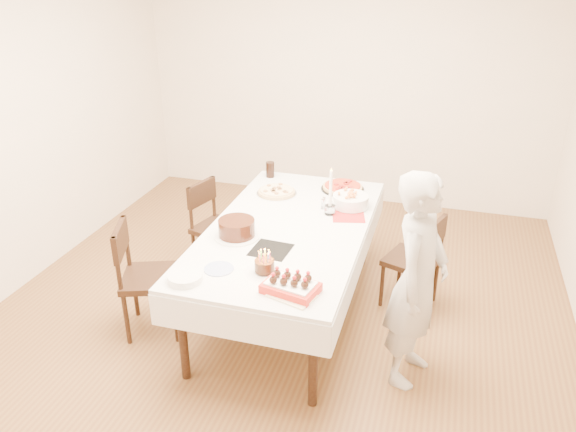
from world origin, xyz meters
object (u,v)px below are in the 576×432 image
(chair_left_dessert, at_px, (151,278))
(pasta_bowl, at_px, (351,201))
(dining_table, at_px, (288,270))
(layer_cake, at_px, (237,228))
(pizza_white, at_px, (277,192))
(taper_candle, at_px, (331,191))
(cola_glass, at_px, (270,170))
(chair_right_savory, at_px, (411,260))
(pizza_pepperoni, at_px, (343,187))
(chair_left_savory, at_px, (219,228))
(birthday_cake, at_px, (264,261))
(person, at_px, (418,281))
(strawberry_box, at_px, (291,286))

(chair_left_dessert, height_order, pasta_bowl, chair_left_dessert)
(dining_table, bearing_deg, layer_cake, -141.11)
(pizza_white, xyz_separation_m, layer_cake, (-0.04, -0.82, 0.04))
(taper_candle, height_order, cola_glass, taper_candle)
(chair_right_savory, relative_size, pizza_pepperoni, 2.17)
(chair_left_savory, xyz_separation_m, birthday_cake, (0.81, -1.12, 0.42))
(pizza_white, distance_m, birthday_cake, 1.28)
(chair_right_savory, xyz_separation_m, pasta_bowl, (-0.53, 0.11, 0.40))
(person, bearing_deg, pizza_pepperoni, 43.92)
(chair_right_savory, xyz_separation_m, birthday_cake, (-0.87, -1.05, 0.43))
(pizza_white, distance_m, strawberry_box, 1.51)
(dining_table, relative_size, pizza_white, 6.28)
(pasta_bowl, relative_size, taper_candle, 0.74)
(person, distance_m, birthday_cake, 0.98)
(person, height_order, layer_cake, person)
(pizza_pepperoni, height_order, cola_glass, cola_glass)
(person, bearing_deg, dining_table, 78.84)
(cola_glass, bearing_deg, layer_cake, -83.44)
(taper_candle, distance_m, layer_cake, 0.80)
(cola_glass, height_order, layer_cake, cola_glass)
(chair_left_savory, height_order, chair_left_dessert, chair_left_dessert)
(chair_left_dessert, distance_m, person, 1.92)
(chair_right_savory, distance_m, chair_left_dessert, 2.01)
(pizza_white, height_order, cola_glass, cola_glass)
(taper_candle, bearing_deg, chair_left_dessert, -144.89)
(pizza_white, xyz_separation_m, pizza_pepperoni, (0.52, 0.26, 0.00))
(strawberry_box, bearing_deg, chair_right_savory, 62.28)
(chair_left_savory, relative_size, person, 0.56)
(pizza_pepperoni, xyz_separation_m, strawberry_box, (0.02, -1.67, 0.02))
(dining_table, xyz_separation_m, chair_left_savory, (-0.77, 0.45, 0.04))
(pasta_bowl, bearing_deg, pizza_white, 172.86)
(pizza_white, bearing_deg, strawberry_box, -69.24)
(pizza_white, distance_m, layer_cake, 0.83)
(strawberry_box, bearing_deg, pizza_white, 110.76)
(cola_glass, bearing_deg, pasta_bowl, -28.52)
(chair_left_dessert, height_order, taper_candle, taper_candle)
(chair_right_savory, height_order, person, person)
(chair_left_savory, relative_size, pizza_pepperoni, 2.22)
(chair_right_savory, relative_size, person, 0.55)
(chair_right_savory, distance_m, cola_glass, 1.52)
(cola_glass, bearing_deg, strawberry_box, -68.17)
(person, xyz_separation_m, cola_glass, (-1.44, 1.41, 0.09))
(layer_cake, height_order, strawberry_box, layer_cake)
(chair_left_savory, height_order, person, person)
(cola_glass, bearing_deg, chair_left_savory, -123.24)
(chair_left_savory, distance_m, taper_candle, 1.16)
(cola_glass, relative_size, strawberry_box, 0.43)
(chair_right_savory, distance_m, chair_left_savory, 1.68)
(chair_left_savory, bearing_deg, taper_candle, -172.15)
(chair_left_dessert, bearing_deg, pasta_bowl, -162.78)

